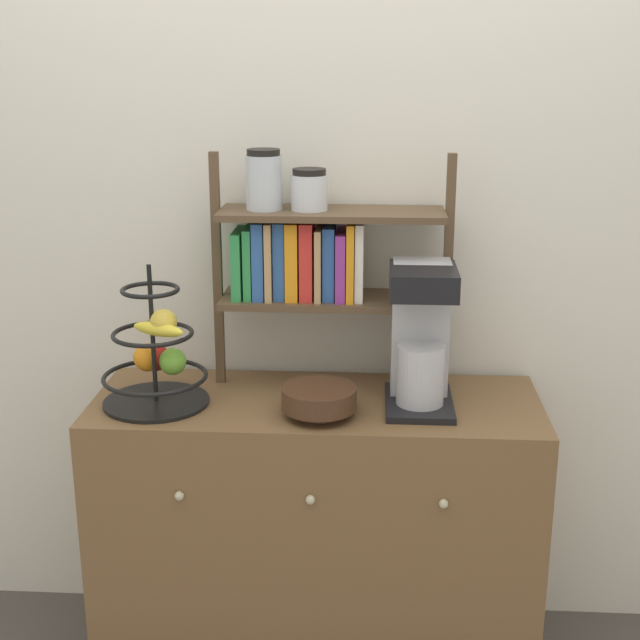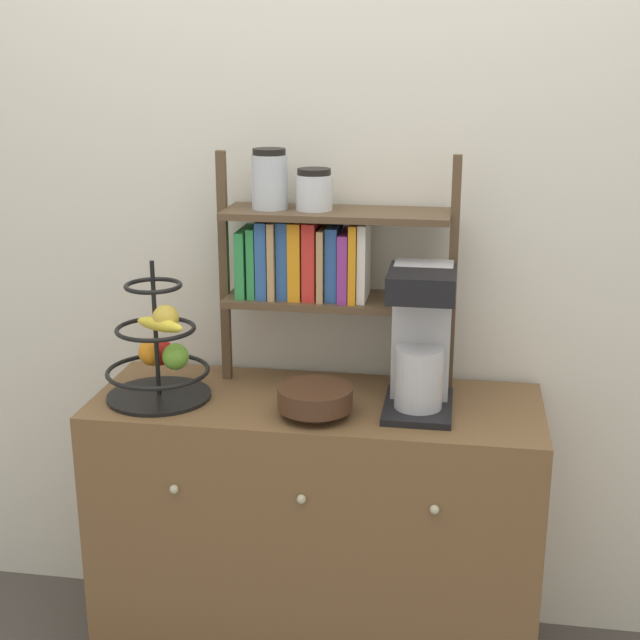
{
  "view_description": "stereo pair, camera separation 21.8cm",
  "coord_description": "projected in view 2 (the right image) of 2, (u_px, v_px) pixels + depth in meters",
  "views": [
    {
      "loc": [
        0.15,
        -1.99,
        1.68
      ],
      "look_at": [
        0.01,
        0.22,
        1.02
      ],
      "focal_mm": 50.0,
      "sensor_mm": 36.0,
      "label": 1
    },
    {
      "loc": [
        0.36,
        -1.97,
        1.68
      ],
      "look_at": [
        0.01,
        0.22,
        1.02
      ],
      "focal_mm": 50.0,
      "sensor_mm": 36.0,
      "label": 2
    }
  ],
  "objects": [
    {
      "name": "wall_back",
      "position": [
        332.0,
        195.0,
        2.49
      ],
      "size": [
        7.0,
        0.05,
        2.6
      ],
      "primitive_type": "cube",
      "color": "silver",
      "rests_on": "ground_plane"
    },
    {
      "name": "sideboard",
      "position": [
        316.0,
        531.0,
        2.5
      ],
      "size": [
        1.2,
        0.46,
        0.79
      ],
      "color": "brown",
      "rests_on": "ground_plane"
    },
    {
      "name": "coffee_maker",
      "position": [
        421.0,
        337.0,
        2.29
      ],
      "size": [
        0.18,
        0.25,
        0.38
      ],
      "color": "black",
      "rests_on": "sideboard"
    },
    {
      "name": "fruit_stand",
      "position": [
        159.0,
        353.0,
        2.37
      ],
      "size": [
        0.28,
        0.28,
        0.38
      ],
      "color": "black",
      "rests_on": "sideboard"
    },
    {
      "name": "wooden_bowl",
      "position": [
        315.0,
        399.0,
        2.27
      ],
      "size": [
        0.19,
        0.19,
        0.08
      ],
      "color": "#422819",
      "rests_on": "sideboard"
    },
    {
      "name": "shelf_hutch",
      "position": [
        312.0,
        248.0,
        2.4
      ],
      "size": [
        0.65,
        0.2,
        0.65
      ],
      "color": "brown",
      "rests_on": "sideboard"
    }
  ]
}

